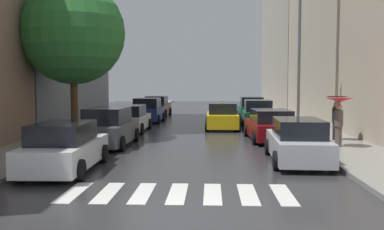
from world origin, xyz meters
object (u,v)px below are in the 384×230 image
Objects in this scene: lamp_post_right at (299,51)px; parked_car_left_nearest at (65,148)px; parked_car_right_second at (270,126)px; parked_car_left_second at (109,128)px; parked_car_right_fourth at (251,109)px; parked_car_left_fifth at (157,107)px; parked_car_right_nearest at (298,142)px; pedestrian_near_tree at (336,108)px; pedestrian_by_kerb at (336,121)px; parked_car_left_third at (129,119)px; street_tree_left at (73,33)px; parked_car_right_third at (258,115)px; parked_car_left_fourth at (148,111)px; taxi_midroad at (222,117)px; pedestrian_foreground at (339,109)px.

parked_car_left_nearest is at bearing -132.97° from lamp_post_right.
parked_car_left_second is at bearing 103.67° from parked_car_right_second.
parked_car_left_fifth is at bearing 60.78° from parked_car_right_fourth.
lamp_post_right is (9.31, 4.37, 3.76)m from parked_car_left_second.
parked_car_left_second is at bearing 65.72° from parked_car_right_nearest.
pedestrian_near_tree is 1.21× the size of pedestrian_by_kerb.
parked_car_left_third reaches higher than parked_car_right_second.
parked_car_right_nearest is (7.76, -22.23, -0.06)m from parked_car_left_fifth.
street_tree_left reaches higher than parked_car_left_third.
parked_car_left_third is at bearing 135.83° from parked_car_right_fourth.
parked_car_right_third reaches higher than parked_car_left_second.
lamp_post_right reaches higher than parked_car_left_nearest.
parked_car_left_fourth is 1.00× the size of parked_car_right_fourth.
parked_car_right_second is at bearing -178.59° from parked_car_right_third.
parked_car_right_nearest is 1.11× the size of taxi_midroad.
pedestrian_near_tree is at bearing -67.91° from lamp_post_right.
parked_car_right_fourth is (7.63, 2.07, 0.01)m from parked_car_left_fourth.
parked_car_left_second is 1.11× the size of taxi_midroad.
taxi_midroad is at bearing -22.22° from pedestrian_foreground.
street_tree_left is at bearing 125.53° from taxi_midroad.
parked_car_left_fifth is at bearing 26.47° from taxi_midroad.
parked_car_left_second is 10.69m from pedestrian_by_kerb.
parked_car_left_fifth is at bearing -170.44° from pedestrian_near_tree.
parked_car_right_second is 4.00m from pedestrian_foreground.
parked_car_left_third is at bearing 61.27° from street_tree_left.
pedestrian_by_kerb is (2.91, -12.52, 0.22)m from parked_car_right_fourth.
parked_car_left_fourth is at bearing 1.21° from parked_car_left_second.
pedestrian_foreground is (10.08, -19.15, 0.93)m from parked_car_left_fifth.
lamp_post_right is at bearing 179.76° from pedestrian_near_tree.
lamp_post_right reaches higher than pedestrian_by_kerb.
parked_car_left_second is 1.00× the size of parked_car_right_nearest.
parked_car_right_fourth is at bearing -3.30° from parked_car_right_second.
pedestrian_foreground reaches higher than parked_car_right_second.
parked_car_right_nearest is 6.20m from pedestrian_by_kerb.
taxi_midroad is (5.30, 7.54, -0.05)m from parked_car_left_second.
parked_car_left_fifth is (-0.08, 6.29, -0.02)m from parked_car_left_fourth.
street_tree_left is (-12.80, 0.54, 4.28)m from pedestrian_by_kerb.
parked_car_left_nearest is 24.12m from parked_car_left_fifth.
parked_car_left_second is 1.03× the size of parked_car_left_third.
parked_car_left_third is 6.15m from parked_car_left_fourth.
parked_car_left_fourth is 0.93× the size of taxi_midroad.
parked_car_right_third is 12.55m from street_tree_left.
parked_car_left_fifth is at bearing -0.34° from parked_car_left_third.
pedestrian_foreground reaches higher than pedestrian_by_kerb.
parked_car_right_second is at bearing -44.93° from parked_car_left_nearest.
parked_car_left_third is at bearing 179.54° from parked_car_left_fourth.
parked_car_left_nearest is 11.69m from parked_car_left_third.
parked_car_left_nearest is 14.32m from lamp_post_right.
parked_car_right_fourth is (-0.04, 18.02, 0.09)m from parked_car_right_nearest.
street_tree_left is at bearing 174.82° from parked_car_left_fifth.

